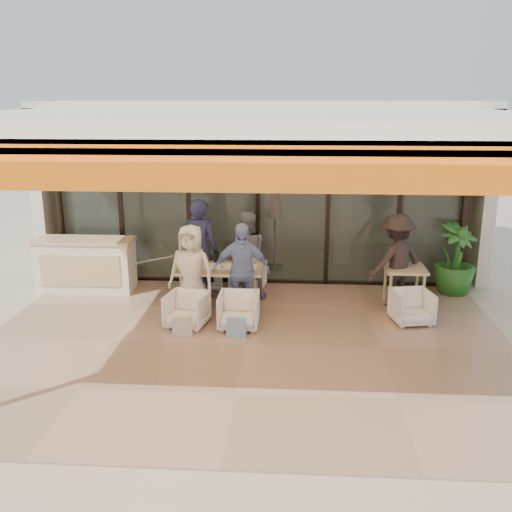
{
  "coord_description": "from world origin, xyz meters",
  "views": [
    {
      "loc": [
        0.66,
        -7.85,
        3.58
      ],
      "look_at": [
        0.1,
        0.9,
        1.15
      ],
      "focal_mm": 40.0,
      "sensor_mm": 36.0,
      "label": 1
    }
  ],
  "objects_px": {
    "dining_table": "(219,270)",
    "potted_palm": "(455,259)",
    "chair_far_left": "(205,274)",
    "standing_woman": "(396,261)",
    "diner_periwinkle": "(241,271)",
    "side_chair": "(412,306)",
    "diner_cream": "(191,271)",
    "host_counter": "(86,265)",
    "chair_near_right": "(239,309)",
    "diner_navy": "(200,249)",
    "side_table": "(405,273)",
    "diner_grey": "(246,256)",
    "chair_near_left": "(187,308)",
    "chair_far_right": "(248,274)"
  },
  "relations": [
    {
      "from": "potted_palm",
      "to": "side_chair",
      "type": "bearing_deg",
      "value": -124.65
    },
    {
      "from": "dining_table",
      "to": "chair_near_right",
      "type": "relative_size",
      "value": 2.31
    },
    {
      "from": "host_counter",
      "to": "chair_far_left",
      "type": "bearing_deg",
      "value": 7.14
    },
    {
      "from": "diner_navy",
      "to": "standing_woman",
      "type": "height_order",
      "value": "diner_navy"
    },
    {
      "from": "chair_far_left",
      "to": "side_chair",
      "type": "bearing_deg",
      "value": 137.46
    },
    {
      "from": "dining_table",
      "to": "standing_woman",
      "type": "xyz_separation_m",
      "value": [
        3.08,
        0.22,
        0.15
      ]
    },
    {
      "from": "diner_cream",
      "to": "side_chair",
      "type": "xyz_separation_m",
      "value": [
        3.65,
        -0.13,
        -0.48
      ]
    },
    {
      "from": "standing_woman",
      "to": "potted_palm",
      "type": "xyz_separation_m",
      "value": [
        1.24,
        0.77,
        -0.15
      ]
    },
    {
      "from": "diner_navy",
      "to": "side_chair",
      "type": "relative_size",
      "value": 3.0
    },
    {
      "from": "diner_cream",
      "to": "host_counter",
      "type": "bearing_deg",
      "value": 165.11
    },
    {
      "from": "chair_far_left",
      "to": "dining_table",
      "type": "bearing_deg",
      "value": 93.85
    },
    {
      "from": "diner_navy",
      "to": "diner_periwinkle",
      "type": "relative_size",
      "value": 1.14
    },
    {
      "from": "chair_far_left",
      "to": "chair_near_left",
      "type": "height_order",
      "value": "chair_near_left"
    },
    {
      "from": "chair_far_right",
      "to": "side_chair",
      "type": "xyz_separation_m",
      "value": [
        2.81,
        -1.53,
        -0.0
      ]
    },
    {
      "from": "diner_cream",
      "to": "standing_woman",
      "type": "distance_m",
      "value": 3.56
    },
    {
      "from": "side_table",
      "to": "standing_woman",
      "type": "xyz_separation_m",
      "value": [
        -0.16,
        0.05,
        0.2
      ]
    },
    {
      "from": "chair_near_left",
      "to": "diner_navy",
      "type": "height_order",
      "value": "diner_navy"
    },
    {
      "from": "dining_table",
      "to": "chair_near_left",
      "type": "relative_size",
      "value": 2.36
    },
    {
      "from": "host_counter",
      "to": "chair_far_right",
      "type": "relative_size",
      "value": 2.95
    },
    {
      "from": "chair_near_right",
      "to": "diner_grey",
      "type": "height_order",
      "value": "diner_grey"
    },
    {
      "from": "side_chair",
      "to": "standing_woman",
      "type": "distance_m",
      "value": 0.97
    },
    {
      "from": "chair_near_right",
      "to": "side_table",
      "type": "xyz_separation_m",
      "value": [
        2.81,
        1.12,
        0.31
      ]
    },
    {
      "from": "chair_near_left",
      "to": "diner_cream",
      "type": "height_order",
      "value": "diner_cream"
    },
    {
      "from": "host_counter",
      "to": "side_table",
      "type": "bearing_deg",
      "value": -4.83
    },
    {
      "from": "dining_table",
      "to": "potted_palm",
      "type": "height_order",
      "value": "potted_palm"
    },
    {
      "from": "diner_grey",
      "to": "side_chair",
      "type": "relative_size",
      "value": 2.65
    },
    {
      "from": "diner_navy",
      "to": "side_chair",
      "type": "bearing_deg",
      "value": 175.4
    },
    {
      "from": "chair_far_left",
      "to": "diner_grey",
      "type": "relative_size",
      "value": 0.36
    },
    {
      "from": "diner_grey",
      "to": "potted_palm",
      "type": "relative_size",
      "value": 1.2
    },
    {
      "from": "side_table",
      "to": "standing_woman",
      "type": "distance_m",
      "value": 0.26
    },
    {
      "from": "side_chair",
      "to": "diner_periwinkle",
      "type": "bearing_deg",
      "value": 166.1
    },
    {
      "from": "chair_near_right",
      "to": "standing_woman",
      "type": "distance_m",
      "value": 2.95
    },
    {
      "from": "diner_periwinkle",
      "to": "standing_woman",
      "type": "bearing_deg",
      "value": 11.19
    },
    {
      "from": "chair_near_left",
      "to": "diner_periwinkle",
      "type": "distance_m",
      "value": 1.1
    },
    {
      "from": "potted_palm",
      "to": "side_table",
      "type": "bearing_deg",
      "value": -143.02
    },
    {
      "from": "side_chair",
      "to": "diner_cream",
      "type": "bearing_deg",
      "value": 166.69
    },
    {
      "from": "chair_far_left",
      "to": "diner_navy",
      "type": "height_order",
      "value": "diner_navy"
    },
    {
      "from": "diner_grey",
      "to": "diner_cream",
      "type": "distance_m",
      "value": 1.23
    },
    {
      "from": "potted_palm",
      "to": "chair_far_left",
      "type": "bearing_deg",
      "value": -179.54
    },
    {
      "from": "chair_near_right",
      "to": "host_counter",
      "type": "bearing_deg",
      "value": 152.71
    },
    {
      "from": "dining_table",
      "to": "chair_far_left",
      "type": "height_order",
      "value": "dining_table"
    },
    {
      "from": "chair_near_right",
      "to": "diner_cream",
      "type": "xyz_separation_m",
      "value": [
        -0.84,
        0.5,
        0.47
      ]
    },
    {
      "from": "chair_far_left",
      "to": "diner_cream",
      "type": "height_order",
      "value": "diner_cream"
    },
    {
      "from": "host_counter",
      "to": "diner_grey",
      "type": "distance_m",
      "value": 3.09
    },
    {
      "from": "diner_navy",
      "to": "standing_woman",
      "type": "bearing_deg",
      "value": -172.65
    },
    {
      "from": "chair_far_left",
      "to": "chair_near_right",
      "type": "height_order",
      "value": "chair_near_right"
    },
    {
      "from": "standing_woman",
      "to": "diner_periwinkle",
      "type": "bearing_deg",
      "value": -17.39
    },
    {
      "from": "chair_far_left",
      "to": "host_counter",
      "type": "bearing_deg",
      "value": -12.71
    },
    {
      "from": "host_counter",
      "to": "side_chair",
      "type": "bearing_deg",
      "value": -11.98
    },
    {
      "from": "diner_periwinkle",
      "to": "diner_cream",
      "type": "bearing_deg",
      "value": 177.0
    }
  ]
}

